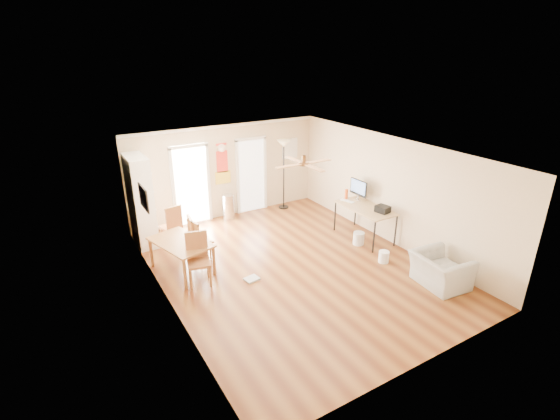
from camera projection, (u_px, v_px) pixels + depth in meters
floor at (294, 267)px, 9.05m from camera, size 7.00×7.00×0.00m
ceiling at (296, 152)px, 8.07m from camera, size 5.50×7.00×0.00m
wall_back at (227, 171)px, 11.35m from camera, size 5.50×0.04×2.60m
wall_front at (428, 294)px, 5.77m from camera, size 5.50×0.04×2.60m
wall_left at (164, 243)px, 7.26m from camera, size 0.04×7.00×2.60m
wall_right at (391, 190)px, 9.87m from camera, size 0.04×7.00×2.60m
crown_molding at (295, 154)px, 8.09m from camera, size 5.50×7.00×0.08m
kitchen_doorway at (191, 186)px, 10.94m from camera, size 0.90×0.10×2.10m
bathroom_doorway at (251, 176)px, 11.79m from camera, size 0.80×0.10×2.10m
wall_decal at (222, 163)px, 11.18m from camera, size 0.46×0.03×1.10m
ac_grille at (290, 149)px, 12.15m from camera, size 0.50×0.04×0.60m
framed_poster at (143, 198)px, 8.24m from camera, size 0.04×0.66×0.48m
ceiling_fan at (304, 164)px, 7.90m from camera, size 1.24×1.24×0.20m
bookshelf at (141, 201)px, 9.75m from camera, size 0.74×1.08×2.20m
dining_table at (182, 256)px, 8.78m from camera, size 1.19×1.58×0.70m
dining_chair_right_a at (200, 237)px, 9.27m from camera, size 0.47×0.47×1.02m
dining_chair_right_b at (201, 240)px, 9.20m from camera, size 0.49×0.49×0.99m
dining_chair_near at (199, 260)px, 8.23m from camera, size 0.53×0.53×1.08m
dining_chair_far at (171, 225)px, 9.93m from camera, size 0.50×0.50×1.02m
trash_can at (228, 207)px, 11.44m from camera, size 0.40×0.40×0.71m
torchiere_lamp at (284, 175)px, 11.97m from camera, size 0.45×0.45×2.05m
computer_desk at (364, 223)px, 10.27m from camera, size 0.77×1.55×0.83m
imac at (358, 190)px, 10.47m from camera, size 0.15×0.60×0.55m
keyboard at (347, 201)px, 10.51m from camera, size 0.23×0.39×0.01m
printer at (383, 209)px, 9.80m from camera, size 0.32×0.35×0.16m
orange_bottle at (346, 194)px, 10.65m from camera, size 0.11×0.11×0.25m
wastebasket_a at (359, 238)px, 10.03m from camera, size 0.30×0.30×0.31m
wastebasket_b at (384, 257)px, 9.21m from camera, size 0.24×0.24×0.27m
floor_cloth at (252, 279)px, 8.54m from camera, size 0.33×0.27×0.04m
armchair at (440, 270)px, 8.26m from camera, size 1.01×1.12×0.67m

